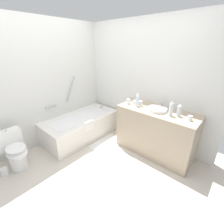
{
  "coord_description": "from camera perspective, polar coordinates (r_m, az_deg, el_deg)",
  "views": [
    {
      "loc": [
        -1.23,
        -1.57,
        1.9
      ],
      "look_at": [
        0.67,
        0.11,
        0.79
      ],
      "focal_mm": 24.55,
      "sensor_mm": 36.0,
      "label": 1
    }
  ],
  "objects": [
    {
      "name": "toilet_paper_roll",
      "position": [
        3.12,
        -35.1,
        -17.62
      ],
      "size": [
        0.11,
        0.11,
        0.12
      ],
      "primitive_type": "cylinder",
      "color": "white",
      "rests_on": "ground_plane"
    },
    {
      "name": "drinking_glass_2",
      "position": [
        2.57,
        27.01,
        -2.01
      ],
      "size": [
        0.06,
        0.06,
        0.08
      ],
      "primitive_type": "cylinder",
      "color": "white",
      "rests_on": "vanity_counter"
    },
    {
      "name": "water_bottle_0",
      "position": [
        2.63,
        23.66,
        0.32
      ],
      "size": [
        0.06,
        0.06,
        0.19
      ],
      "color": "silver",
      "rests_on": "vanity_counter"
    },
    {
      "name": "sink_basin",
      "position": [
        2.74,
        16.47,
        0.96
      ],
      "size": [
        0.33,
        0.33,
        0.05
      ],
      "primitive_type": "cylinder",
      "color": "white",
      "rests_on": "vanity_counter"
    },
    {
      "name": "ground_plane",
      "position": [
        2.76,
        -7.97,
        -20.28
      ],
      "size": [
        3.85,
        3.85,
        0.0
      ],
      "primitive_type": "plane",
      "color": "beige"
    },
    {
      "name": "drinking_glass_0",
      "position": [
        2.93,
        8.35,
        3.51
      ],
      "size": [
        0.06,
        0.06,
        0.08
      ],
      "primitive_type": "cylinder",
      "color": "white",
      "rests_on": "vanity_counter"
    },
    {
      "name": "bath_mat",
      "position": [
        3.29,
        -1.71,
        -11.64
      ],
      "size": [
        0.69,
        0.44,
        0.01
      ],
      "primitive_type": "cube",
      "color": "white",
      "rests_on": "ground_plane"
    },
    {
      "name": "toilet",
      "position": [
        3.0,
        -32.47,
        -12.08
      ],
      "size": [
        0.38,
        0.51,
        0.66
      ],
      "rotation": [
        0.0,
        0.0,
        -1.52
      ],
      "color": "white",
      "rests_on": "ground_plane"
    },
    {
      "name": "vanity_counter",
      "position": [
        2.97,
        15.76,
        -7.07
      ],
      "size": [
        0.59,
        1.38,
        0.87
      ],
      "primitive_type": "cube",
      "color": "tan",
      "rests_on": "ground_plane"
    },
    {
      "name": "bathtub",
      "position": [
        3.49,
        -11.28,
        -4.95
      ],
      "size": [
        1.64,
        0.79,
        1.29
      ],
      "color": "silver",
      "rests_on": "ground_plane"
    },
    {
      "name": "sink_faucet",
      "position": [
        2.9,
        18.14,
        2.25
      ],
      "size": [
        0.13,
        0.15,
        0.08
      ],
      "color": "#B1B1B6",
      "rests_on": "vanity_counter"
    },
    {
      "name": "water_bottle_2",
      "position": [
        2.58,
        21.12,
        0.86
      ],
      "size": [
        0.06,
        0.06,
        0.23
      ],
      "color": "silver",
      "rests_on": "vanity_counter"
    },
    {
      "name": "drinking_glass_3",
      "position": [
        2.9,
        10.62,
        3.2
      ],
      "size": [
        0.07,
        0.07,
        0.09
      ],
      "primitive_type": "cylinder",
      "color": "white",
      "rests_on": "vanity_counter"
    },
    {
      "name": "water_bottle_1",
      "position": [
        2.83,
        9.41,
        4.19
      ],
      "size": [
        0.06,
        0.06,
        0.24
      ],
      "color": "silver",
      "rests_on": "vanity_counter"
    },
    {
      "name": "drinking_glass_1",
      "position": [
        2.95,
        6.05,
        3.89
      ],
      "size": [
        0.07,
        0.07,
        0.1
      ],
      "primitive_type": "cylinder",
      "color": "white",
      "rests_on": "vanity_counter"
    },
    {
      "name": "wall_back_tiled",
      "position": [
        3.27,
        -25.39,
        8.74
      ],
      "size": [
        3.25,
        0.1,
        2.38
      ],
      "primitive_type": "cube",
      "color": "silver",
      "rests_on": "ground_plane"
    },
    {
      "name": "wall_right_mirror",
      "position": [
        3.21,
        11.29,
        10.3
      ],
      "size": [
        0.1,
        3.04,
        2.38
      ],
      "primitive_type": "cube",
      "color": "silver",
      "rests_on": "ground_plane"
    }
  ]
}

